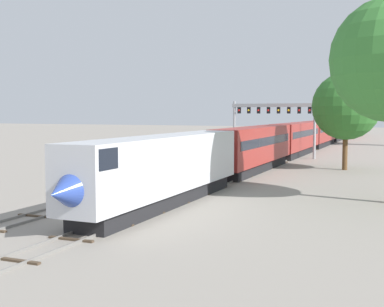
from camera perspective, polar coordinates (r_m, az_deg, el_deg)
ground_plane at (r=32.92m, az=-9.83°, el=-6.71°), size 400.00×400.00×0.00m
track_main at (r=88.73m, az=12.73°, el=0.38°), size 2.60×200.00×0.16m
track_near at (r=70.63m, az=5.46°, el=-0.58°), size 2.60×160.00×0.16m
passenger_train at (r=89.97m, az=12.91°, el=2.05°), size 3.04×135.14×4.80m
signal_gantry at (r=73.72m, az=8.94°, el=4.15°), size 12.10×0.49×7.94m
trackside_tree_left at (r=59.60m, az=16.59°, el=5.00°), size 7.43×7.43×10.76m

